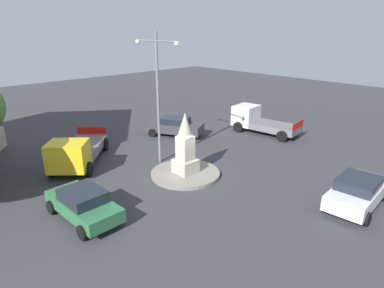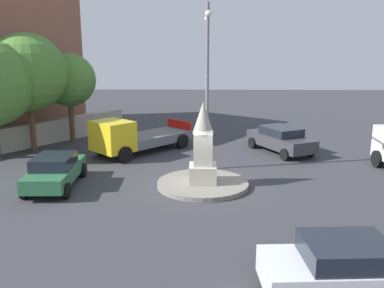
{
  "view_description": "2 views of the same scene",
  "coord_description": "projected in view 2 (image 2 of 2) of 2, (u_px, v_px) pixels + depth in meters",
  "views": [
    {
      "loc": [
        -12.77,
        11.74,
        8.03
      ],
      "look_at": [
        -0.44,
        -0.1,
        1.99
      ],
      "focal_mm": 30.91,
      "sensor_mm": 36.0,
      "label": 1
    },
    {
      "loc": [
        -17.27,
        0.07,
        5.99
      ],
      "look_at": [
        -0.83,
        0.45,
        2.08
      ],
      "focal_mm": 39.27,
      "sensor_mm": 36.0,
      "label": 2
    }
  ],
  "objects": [
    {
      "name": "car_white_far_side",
      "position": [
        350.0,
        269.0,
        9.98
      ],
      "size": [
        2.2,
        4.31,
        1.5
      ],
      "color": "silver",
      "rests_on": "ground"
    },
    {
      "name": "car_dark_grey_passing",
      "position": [
        281.0,
        139.0,
        23.76
      ],
      "size": [
        4.64,
        3.53,
        1.46
      ],
      "color": "#38383D",
      "rests_on": "ground"
    },
    {
      "name": "streetlamp",
      "position": [
        207.0,
        72.0,
        19.58
      ],
      "size": [
        3.8,
        0.28,
        7.85
      ],
      "color": "slate",
      "rests_on": "ground"
    },
    {
      "name": "truck_yellow_near_island",
      "position": [
        133.0,
        137.0,
        23.38
      ],
      "size": [
        5.74,
        5.51,
        2.03
      ],
      "color": "yellow",
      "rests_on": "ground"
    },
    {
      "name": "stone_boundary_wall",
      "position": [
        36.0,
        134.0,
        25.36
      ],
      "size": [
        11.44,
        8.55,
        1.41
      ],
      "primitive_type": "cube",
      "rotation": [
        0.0,
        0.0,
        2.52
      ],
      "color": "#B2AA99",
      "rests_on": "ground"
    },
    {
      "name": "car_green_approaching",
      "position": [
        55.0,
        171.0,
        17.93
      ],
      "size": [
        4.1,
        2.02,
        1.4
      ],
      "color": "#2D6B42",
      "rests_on": "ground"
    },
    {
      "name": "monument",
      "position": [
        203.0,
        147.0,
        17.78
      ],
      "size": [
        1.16,
        1.16,
        3.5
      ],
      "color": "#B2AA99",
      "rests_on": "traffic_island"
    },
    {
      "name": "ground_plane",
      "position": [
        203.0,
        186.0,
        18.18
      ],
      "size": [
        80.0,
        80.0,
        0.0
      ],
      "primitive_type": "plane",
      "color": "#38383D"
    },
    {
      "name": "tree_mid_cluster",
      "position": [
        69.0,
        80.0,
        25.55
      ],
      "size": [
        3.24,
        3.24,
        5.51
      ],
      "color": "brown",
      "rests_on": "ground"
    },
    {
      "name": "tree_far_corner",
      "position": [
        27.0,
        73.0,
        23.3
      ],
      "size": [
        4.37,
        4.37,
        6.65
      ],
      "color": "brown",
      "rests_on": "ground"
    },
    {
      "name": "traffic_island",
      "position": [
        203.0,
        184.0,
        18.16
      ],
      "size": [
        3.96,
        3.96,
        0.2
      ],
      "primitive_type": "cylinder",
      "color": "gray",
      "rests_on": "ground"
    }
  ]
}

